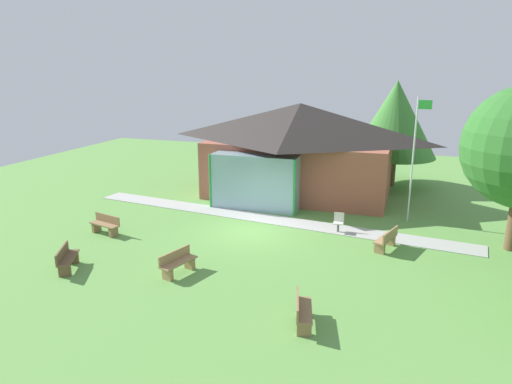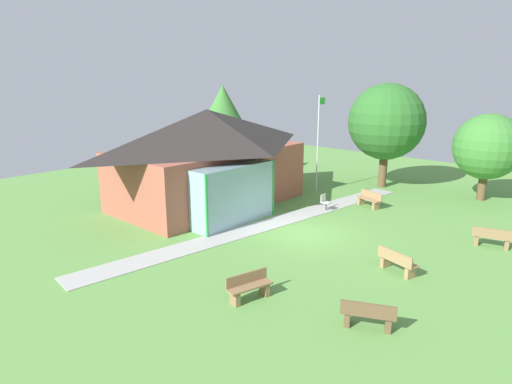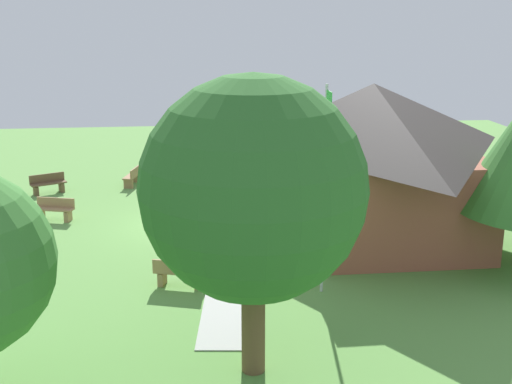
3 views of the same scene
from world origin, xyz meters
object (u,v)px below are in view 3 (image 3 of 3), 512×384
object	(u,v)px
flagpole	(324,182)
bench_mid_left	(133,177)
patio_chair_lawn_spare	(224,246)
tree_east_hedge	(253,189)
bench_front_center	(55,210)
bench_front_left	(48,184)
pavilion	(366,152)
bench_mid_right	(180,274)

from	to	relation	value
flagpole	bench_mid_left	xyz separation A→B (m)	(-12.54, -6.06, -2.80)
flagpole	patio_chair_lawn_spare	world-z (taller)	flagpole
patio_chair_lawn_spare	tree_east_hedge	bearing A→B (deg)	179.80
bench_front_center	bench_mid_left	world-z (taller)	same
bench_front_left	bench_front_center	bearing A→B (deg)	77.97
flagpole	tree_east_hedge	bearing A→B (deg)	-30.72
bench_front_center	tree_east_hedge	bearing A→B (deg)	134.83
bench_front_center	tree_east_hedge	distance (m)	13.69
bench_mid_left	tree_east_hedge	distance (m)	17.32
pavilion	tree_east_hedge	xyz separation A→B (m)	(10.11, -5.23, 1.44)
patio_chair_lawn_spare	bench_front_center	bearing A→B (deg)	50.62
bench_mid_right	patio_chair_lawn_spare	size ratio (longest dim) A/B	1.82
bench_front_center	patio_chair_lawn_spare	world-z (taller)	patio_chair_lawn_spare
bench_front_center	tree_east_hedge	xyz separation A→B (m)	(11.57, 6.30, 3.72)
bench_front_center	tree_east_hedge	size ratio (longest dim) A/B	0.24
bench_front_center	bench_mid_left	xyz separation A→B (m)	(-4.93, 2.60, 0.00)
flagpole	bench_mid_left	world-z (taller)	flagpole
bench_front_center	bench_mid_right	world-z (taller)	same
bench_mid_right	bench_front_left	bearing A→B (deg)	135.50
tree_east_hedge	bench_front_left	bearing A→B (deg)	-154.89
bench_front_left	tree_east_hedge	bearing A→B (deg)	89.27
bench_front_left	bench_mid_left	world-z (taller)	same
flagpole	bench_front_center	world-z (taller)	flagpole
pavilion	bench_front_center	world-z (taller)	pavilion
bench_mid_right	bench_mid_left	distance (m)	11.95
bench_front_left	flagpole	bearing A→B (deg)	103.95
bench_front_center	flagpole	bearing A→B (deg)	154.93
patio_chair_lawn_spare	bench_mid_right	bearing A→B (deg)	144.80
pavilion	bench_mid_left	bearing A→B (deg)	-125.58
pavilion	flagpole	size ratio (longest dim) A/B	1.87
flagpole	tree_east_hedge	world-z (taller)	tree_east_hedge
flagpole	bench_front_left	world-z (taller)	flagpole
patio_chair_lawn_spare	tree_east_hedge	world-z (taller)	tree_east_hedge
pavilion	flagpole	xyz separation A→B (m)	(6.15, -2.87, 0.52)
bench_mid_left	flagpole	bearing A→B (deg)	-140.16
bench_mid_right	flagpole	bearing A→B (deg)	6.64
bench_front_left	bench_mid_left	xyz separation A→B (m)	(-0.98, 3.57, 0.00)
tree_east_hedge	bench_mid_right	bearing A→B (deg)	-161.27
pavilion	bench_mid_right	bearing A→B (deg)	-51.85
pavilion	bench_mid_left	distance (m)	11.22
bench_front_center	bench_front_left	world-z (taller)	same
bench_mid_right	tree_east_hedge	size ratio (longest dim) A/B	0.24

